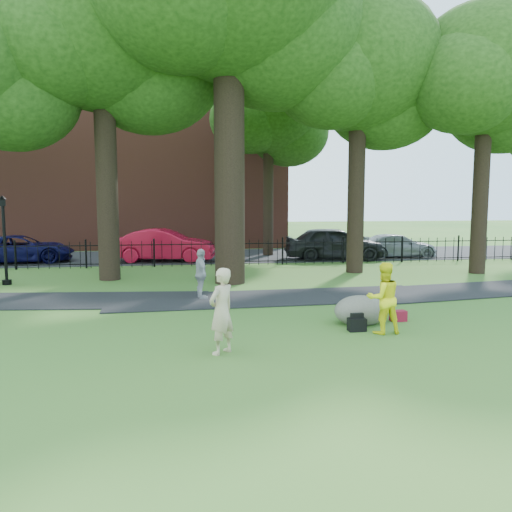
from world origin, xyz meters
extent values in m
plane|color=#2D6122|center=(0.00, 0.00, 0.00)|extent=(120.00, 120.00, 0.00)
cube|color=black|center=(1.00, 3.90, 0.00)|extent=(36.07, 3.85, 0.03)
cube|color=black|center=(0.00, 16.00, 0.00)|extent=(80.00, 7.00, 0.02)
cube|color=black|center=(0.00, 12.00, 1.02)|extent=(44.00, 0.04, 0.04)
cube|color=black|center=(0.00, 12.00, 0.18)|extent=(44.00, 0.04, 0.04)
cube|color=brown|center=(-4.00, 24.00, 6.00)|extent=(18.00, 8.00, 12.00)
cylinder|color=black|center=(0.00, 7.00, 5.25)|extent=(1.10, 1.10, 10.50)
ellipsoid|color=#18340E|center=(1.89, 8.05, 9.30)|extent=(6.72, 6.72, 5.71)
ellipsoid|color=#18340E|center=(-7.65, 8.25, 6.82)|extent=(4.80, 4.80, 4.08)
cylinder|color=black|center=(-4.50, 8.50, 4.55)|extent=(0.80, 0.80, 9.10)
ellipsoid|color=#18340E|center=(-4.50, 8.50, 9.36)|extent=(7.20, 7.20, 6.12)
ellipsoid|color=#18340E|center=(-2.88, 9.40, 8.06)|extent=(5.76, 5.76, 4.90)
ellipsoid|color=#18340E|center=(-5.94, 7.78, 8.58)|extent=(5.40, 5.40, 4.59)
cylinder|color=black|center=(5.50, 9.00, 4.20)|extent=(0.70, 0.70, 8.40)
ellipsoid|color=#18340E|center=(5.50, 9.00, 8.64)|extent=(6.60, 6.60, 5.61)
ellipsoid|color=#18340E|center=(6.98, 9.82, 7.44)|extent=(5.28, 5.28, 4.49)
ellipsoid|color=#18340E|center=(4.18, 8.34, 7.92)|extent=(4.95, 4.95, 4.21)
cylinder|color=black|center=(10.50, 8.00, 4.02)|extent=(0.64, 0.64, 8.05)
ellipsoid|color=#18340E|center=(10.50, 8.00, 8.28)|extent=(6.20, 6.20, 5.27)
ellipsoid|color=#18340E|center=(11.89, 8.78, 7.13)|extent=(4.96, 4.96, 4.22)
ellipsoid|color=#18340E|center=(9.26, 7.38, 7.59)|extent=(4.65, 4.65, 3.95)
imported|color=#C7AB88|center=(-1.00, -1.50, 0.86)|extent=(0.74, 0.73, 1.72)
imported|color=#FFF215|center=(2.77, -0.52, 0.82)|extent=(0.83, 0.66, 1.64)
imported|color=#9A9A9F|center=(-1.17, 4.10, 0.78)|extent=(0.57, 0.97, 1.56)
ellipsoid|color=#5B544B|center=(2.59, 0.44, 0.38)|extent=(1.57, 1.38, 0.76)
cylinder|color=black|center=(-8.03, 7.84, 1.42)|extent=(0.11, 0.11, 2.83)
cylinder|color=black|center=(-8.03, 7.84, 0.09)|extent=(0.32, 0.32, 0.18)
cube|color=black|center=(-8.03, 7.84, 2.96)|extent=(0.23, 0.23, 0.27)
cone|color=black|center=(-8.03, 7.84, 3.14)|extent=(0.28, 0.28, 0.14)
cube|color=black|center=(2.25, -0.24, 0.15)|extent=(0.41, 0.26, 0.30)
cube|color=maroon|center=(3.62, 0.53, 0.13)|extent=(0.40, 0.26, 0.27)
imported|color=#B30D28|center=(-2.59, 13.96, 0.81)|extent=(5.16, 2.50, 1.63)
imported|color=#0B0B38|center=(-9.49, 14.55, 0.67)|extent=(5.09, 2.84, 1.35)
imported|color=black|center=(6.00, 13.53, 0.85)|extent=(5.18, 2.47, 1.71)
imported|color=gray|center=(9.66, 14.05, 0.62)|extent=(4.29, 1.78, 1.24)
camera|label=1|loc=(-1.75, -11.12, 3.02)|focal=35.00mm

